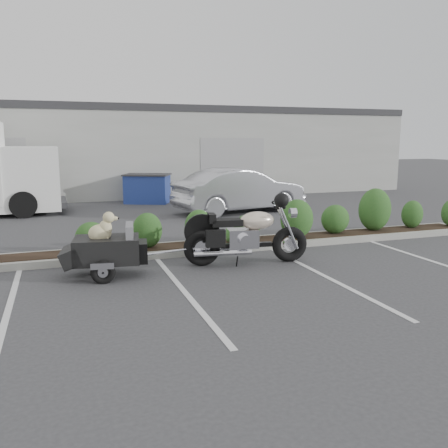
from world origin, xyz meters
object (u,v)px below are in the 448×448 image
object	(u,v)px
motorcycle	(247,235)
sedan	(240,190)
dumpster	(147,188)
pet_trailer	(106,249)

from	to	relation	value
motorcycle	sedan	bearing A→B (deg)	78.57
dumpster	sedan	bearing A→B (deg)	-29.26
pet_trailer	sedan	bearing A→B (deg)	60.51
motorcycle	sedan	size ratio (longest dim) A/B	0.55
motorcycle	dumpster	size ratio (longest dim) A/B	1.22
sedan	dumpster	world-z (taller)	sedan
motorcycle	pet_trailer	bearing A→B (deg)	-172.03
pet_trailer	sedan	distance (m)	8.48
pet_trailer	sedan	size ratio (longest dim) A/B	0.45
motorcycle	sedan	world-z (taller)	sedan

